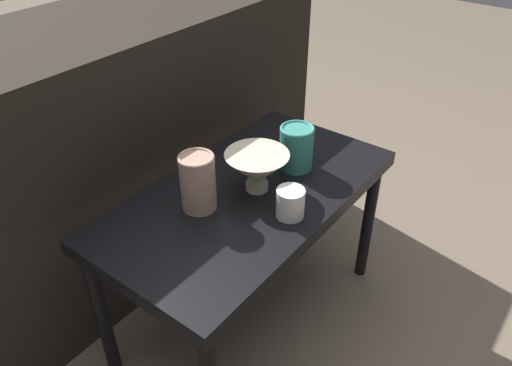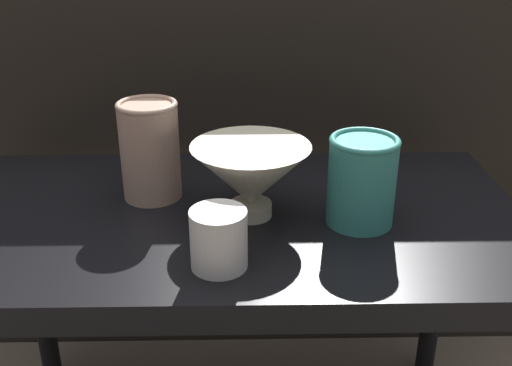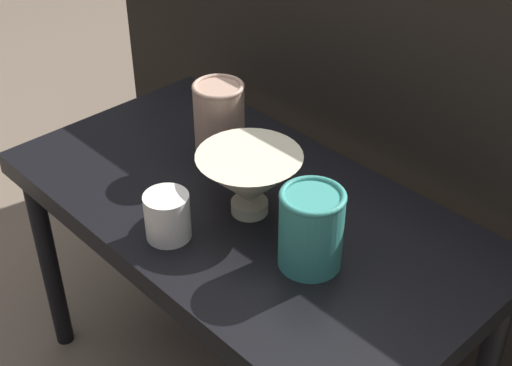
# 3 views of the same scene
# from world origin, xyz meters

# --- Properties ---
(table) EXTENTS (0.82, 0.44, 0.47)m
(table) POSITION_xyz_m (0.00, 0.00, 0.42)
(table) COLOR black
(table) RESTS_ON ground_plane
(couch_backdrop) EXTENTS (1.50, 0.50, 0.81)m
(couch_backdrop) POSITION_xyz_m (0.00, 0.55, 0.40)
(couch_backdrop) COLOR black
(couch_backdrop) RESTS_ON ground_plane
(bowl) EXTENTS (0.16, 0.16, 0.10)m
(bowl) POSITION_xyz_m (0.02, -0.01, 0.53)
(bowl) COLOR beige
(bowl) RESTS_ON table
(vase_textured_left) EXTENTS (0.09, 0.09, 0.15)m
(vase_textured_left) POSITION_xyz_m (-0.12, 0.06, 0.55)
(vase_textured_left) COLOR tan
(vase_textured_left) RESTS_ON table
(vase_colorful_right) EXTENTS (0.09, 0.09, 0.12)m
(vase_colorful_right) POSITION_xyz_m (0.17, -0.03, 0.54)
(vase_colorful_right) COLOR teal
(vase_colorful_right) RESTS_ON table
(cup) EXTENTS (0.07, 0.07, 0.07)m
(cup) POSITION_xyz_m (-0.02, -0.14, 0.51)
(cup) COLOR silver
(cup) RESTS_ON table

